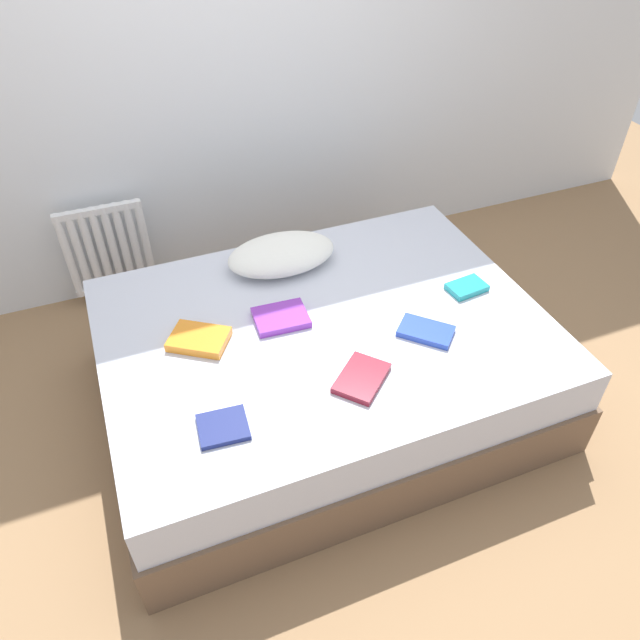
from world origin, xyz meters
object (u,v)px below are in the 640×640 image
pillow (281,254)px  textbook_teal (467,287)px  bed (324,363)px  textbook_purple (281,318)px  textbook_maroon (362,378)px  textbook_navy (223,427)px  radiator (108,249)px  textbook_blue (426,331)px  textbook_orange (199,339)px

pillow → textbook_teal: (0.76, -0.52, -0.05)m
bed → textbook_purple: textbook_purple is taller
pillow → textbook_maroon: pillow is taller
bed → textbook_navy: textbook_navy is taller
radiator → textbook_teal: (1.56, -1.23, 0.16)m
textbook_blue → textbook_purple: bearing=-164.5°
textbook_purple → textbook_teal: (0.90, -0.12, -0.00)m
pillow → textbook_purple: pillow is taller
radiator → textbook_purple: radiator is taller
textbook_orange → bed: bearing=25.3°
textbook_blue → textbook_teal: 0.39m
radiator → textbook_teal: radiator is taller
bed → textbook_orange: (-0.55, 0.08, 0.27)m
textbook_blue → pillow: bearing=165.4°
bed → textbook_purple: 0.33m
textbook_purple → textbook_blue: (0.56, -0.32, -0.00)m
textbook_maroon → radiator: bearing=76.6°
textbook_maroon → textbook_purple: textbook_purple is taller
textbook_orange → textbook_navy: bearing=-59.0°
textbook_purple → textbook_orange: textbook_orange is taller
pillow → textbook_orange: bearing=-141.8°
textbook_navy → textbook_teal: size_ratio=1.02×
textbook_maroon → textbook_orange: textbook_orange is taller
textbook_navy → textbook_teal: textbook_teal is taller
textbook_purple → textbook_orange: 0.38m
pillow → textbook_orange: pillow is taller
radiator → textbook_orange: (0.29, -1.12, 0.17)m
radiator → pillow: (0.81, -0.71, 0.21)m
textbook_orange → textbook_blue: bearing=15.5°
pillow → textbook_purple: bearing=-109.6°
pillow → textbook_purple: 0.43m
textbook_purple → bed: bearing=-24.4°
radiator → textbook_blue: 1.89m
radiator → textbook_navy: size_ratio=2.93×
bed → pillow: (-0.03, 0.49, 0.32)m
textbook_maroon → textbook_orange: size_ratio=0.97×
textbook_purple → textbook_orange: bearing=-175.3°
textbook_blue → textbook_navy: textbook_blue is taller
textbook_maroon → textbook_orange: 0.73m
textbook_navy → textbook_purple: bearing=56.8°
pillow → textbook_blue: pillow is taller
textbook_purple → textbook_teal: size_ratio=1.32×
pillow → textbook_navy: (-0.54, -0.91, -0.06)m
textbook_maroon → textbook_teal: size_ratio=1.31×
pillow → bed: bearing=-86.5°
textbook_purple → textbook_teal: 0.91m
textbook_purple → textbook_blue: textbook_purple is taller
pillow → textbook_teal: pillow is taller
textbook_orange → textbook_blue: size_ratio=1.05×
bed → textbook_maroon: size_ratio=8.47×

